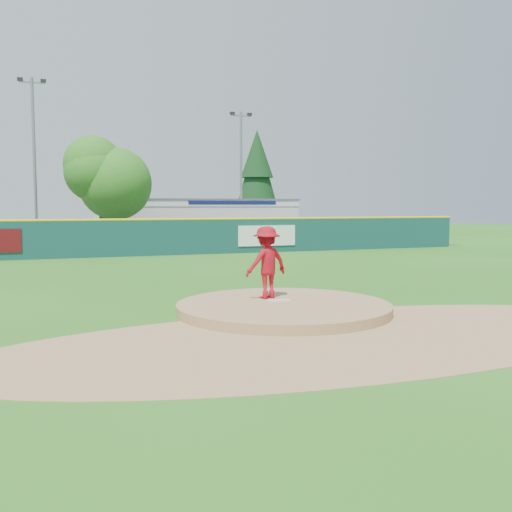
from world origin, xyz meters
name	(u,v)px	position (x,y,z in m)	size (l,w,h in m)	color
ground	(284,313)	(0.00, 0.00, 0.00)	(120.00, 120.00, 0.00)	#286B19
pitchers_mound	(284,313)	(0.00, 0.00, 0.00)	(5.50, 5.50, 0.50)	#9E774C
pitching_rubber	(279,300)	(0.00, 0.30, 0.27)	(0.60, 0.15, 0.04)	white
infield_dirt_arc	(341,337)	(0.00, -3.00, 0.01)	(15.40, 15.40, 0.01)	#9E774C
parking_lot	(129,245)	(0.00, 27.00, 0.01)	(44.00, 16.00, 0.02)	#38383A
pitcher	(267,262)	(-0.12, 0.89, 1.22)	(1.26, 0.72, 1.94)	#A00D19
van	(235,239)	(5.94, 21.52, 0.63)	(2.04, 4.42, 1.23)	silver
pool_building_grp	(194,219)	(6.00, 31.99, 1.66)	(15.20, 8.20, 3.31)	silver
fence_banners	(137,238)	(-0.88, 17.92, 1.00)	(18.84, 0.04, 1.20)	#5C0D12
outfield_fence	(153,236)	(0.00, 18.00, 1.09)	(40.00, 0.14, 2.07)	#133E3E
deciduous_tree	(101,178)	(-2.00, 25.00, 4.55)	(5.60, 5.60, 7.36)	#382314
conifer_tree	(257,176)	(13.00, 36.00, 5.54)	(4.40, 4.40, 9.50)	#382314
light_pole_left	(34,155)	(-6.00, 27.00, 6.05)	(1.75, 0.25, 11.00)	gray
light_pole_right	(241,170)	(9.00, 29.00, 5.54)	(1.75, 0.25, 10.00)	gray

